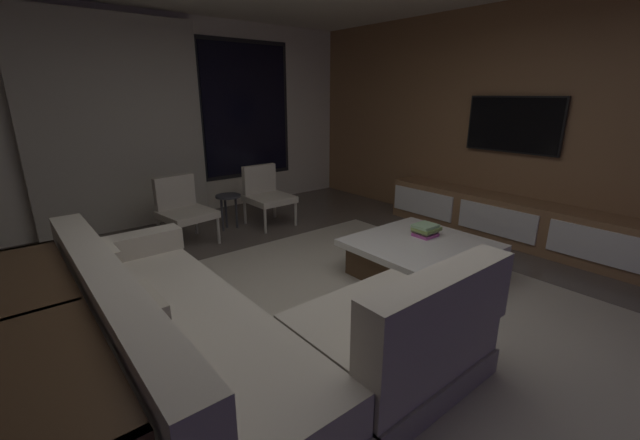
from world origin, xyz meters
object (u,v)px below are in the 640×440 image
at_px(accent_chair_near_window, 266,192).
at_px(console_table_behind_couch, 49,370).
at_px(media_console, 509,221).
at_px(accent_chair_by_curtain, 183,207).
at_px(mounted_tv, 513,125).
at_px(side_stool, 228,201).
at_px(coffee_table, 420,259).
at_px(book_stack_on_coffee_table, 426,230).
at_px(sectional_couch, 234,336).

distance_m(accent_chair_near_window, console_table_behind_couch, 3.65).
xyz_separation_m(media_console, console_table_behind_couch, (-4.59, 0.00, 0.16)).
relative_size(accent_chair_by_curtain, media_console, 0.25).
xyz_separation_m(accent_chair_near_window, accent_chair_by_curtain, (-1.14, -0.01, 0.00)).
relative_size(mounted_tv, console_table_behind_couch, 0.53).
relative_size(side_stool, console_table_behind_couch, 0.22).
relative_size(accent_chair_by_curtain, side_stool, 1.70).
distance_m(side_stool, mounted_tv, 3.58).
distance_m(accent_chair_by_curtain, mounted_tv, 3.98).
distance_m(coffee_table, mounted_tv, 2.16).
relative_size(book_stack_on_coffee_table, accent_chair_near_window, 0.31).
height_order(sectional_couch, accent_chair_by_curtain, sectional_couch).
height_order(side_stool, mounted_tv, mounted_tv).
bearing_deg(mounted_tv, media_console, -132.46).
distance_m(sectional_couch, media_console, 3.68).
relative_size(book_stack_on_coffee_table, accent_chair_by_curtain, 0.31).
distance_m(accent_chair_near_window, media_console, 3.06).
height_order(media_console, mounted_tv, mounted_tv).
height_order(side_stool, media_console, media_console).
xyz_separation_m(sectional_couch, side_stool, (1.31, 2.63, 0.08)).
distance_m(book_stack_on_coffee_table, mounted_tv, 1.88).
xyz_separation_m(sectional_couch, media_console, (3.68, 0.13, -0.04)).
height_order(sectional_couch, mounted_tv, mounted_tv).
bearing_deg(mounted_tv, coffee_table, -175.10).
xyz_separation_m(coffee_table, accent_chair_near_window, (-0.22, 2.38, 0.25)).
relative_size(sectional_couch, coffee_table, 2.16).
bearing_deg(console_table_behind_couch, accent_chair_by_curtain, 56.51).
bearing_deg(console_table_behind_couch, mounted_tv, 2.34).
relative_size(coffee_table, media_console, 0.37).
height_order(coffee_table, book_stack_on_coffee_table, book_stack_on_coffee_table).
distance_m(media_console, mounted_tv, 1.13).
xyz_separation_m(side_stool, media_console, (2.37, -2.51, -0.12)).
xyz_separation_m(book_stack_on_coffee_table, console_table_behind_couch, (-3.14, -0.13, -0.00)).
bearing_deg(book_stack_on_coffee_table, sectional_couch, -173.38).
bearing_deg(sectional_couch, console_table_behind_couch, 171.97).
relative_size(coffee_table, accent_chair_by_curtain, 1.49).
relative_size(accent_chair_by_curtain, console_table_behind_couch, 0.37).
xyz_separation_m(accent_chair_near_window, side_stool, (-0.51, 0.09, -0.06)).
relative_size(sectional_couch, media_console, 0.81).
bearing_deg(book_stack_on_coffee_table, accent_chair_by_curtain, 124.17).
height_order(accent_chair_near_window, mounted_tv, mounted_tv).
height_order(mounted_tv, console_table_behind_couch, mounted_tv).
bearing_deg(accent_chair_by_curtain, console_table_behind_couch, -123.49).
relative_size(accent_chair_near_window, mounted_tv, 0.70).
distance_m(mounted_tv, console_table_behind_couch, 4.87).
bearing_deg(book_stack_on_coffee_table, coffee_table, -153.52).
distance_m(sectional_couch, side_stool, 2.94).
bearing_deg(side_stool, sectional_couch, -116.39).
bearing_deg(console_table_behind_couch, coffee_table, 0.76).
bearing_deg(accent_chair_near_window, accent_chair_by_curtain, -179.55).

